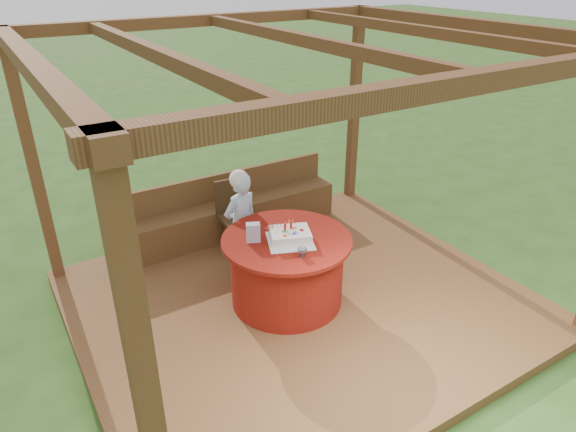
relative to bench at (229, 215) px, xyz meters
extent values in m
plane|color=#294E1A|center=(0.00, -1.72, -0.38)|extent=(60.00, 60.00, 0.00)
cube|color=brown|center=(0.00, -1.72, -0.32)|extent=(4.50, 4.00, 0.12)
cube|color=brown|center=(-2.13, -3.60, 1.03)|extent=(0.12, 0.12, 2.60)
cube|color=brown|center=(-2.13, 0.16, 1.03)|extent=(0.12, 0.12, 2.60)
cube|color=brown|center=(2.13, 0.16, 1.03)|extent=(0.12, 0.12, 2.60)
cube|color=brown|center=(0.00, -3.60, 2.40)|extent=(4.50, 0.14, 0.12)
cube|color=brown|center=(0.00, 0.16, 2.40)|extent=(4.50, 0.14, 0.12)
cube|color=brown|center=(-2.13, -1.72, 2.40)|extent=(0.14, 4.00, 0.12)
cube|color=brown|center=(2.13, -1.72, 2.40)|extent=(0.14, 4.00, 0.12)
cube|color=brown|center=(-1.30, -1.72, 2.40)|extent=(0.10, 3.70, 0.10)
cube|color=brown|center=(0.00, -1.72, 2.40)|extent=(0.10, 3.70, 0.10)
cube|color=brown|center=(1.30, -1.72, 2.40)|extent=(0.10, 3.70, 0.10)
cube|color=brown|center=(0.00, -0.02, -0.04)|extent=(3.00, 0.42, 0.45)
cube|color=brown|center=(0.00, 0.16, 0.36)|extent=(3.00, 0.06, 0.35)
cylinder|color=maroon|center=(-0.14, -1.67, 0.09)|extent=(1.17, 1.17, 0.71)
cylinder|color=maroon|center=(-0.14, -1.67, 0.47)|extent=(1.33, 1.33, 0.04)
cube|color=#3B2713|center=(-0.07, -0.44, 0.17)|extent=(0.45, 0.45, 0.05)
cylinder|color=#3B2713|center=(-0.25, -0.60, -0.05)|extent=(0.04, 0.04, 0.43)
cylinder|color=#3B2713|center=(0.09, -0.62, -0.05)|extent=(0.04, 0.04, 0.43)
cylinder|color=#3B2713|center=(-0.23, -0.25, -0.05)|extent=(0.04, 0.04, 0.43)
cylinder|color=#3B2713|center=(0.11, -0.27, -0.05)|extent=(0.04, 0.04, 0.43)
cube|color=#3B2713|center=(-0.06, -0.24, 0.39)|extent=(0.43, 0.07, 0.45)
imported|color=#94B9DC|center=(-0.28, -0.92, 0.35)|extent=(0.50, 0.39, 1.22)
sphere|color=white|center=(-0.28, -0.92, 0.90)|extent=(0.21, 0.21, 0.21)
cube|color=white|center=(-0.14, -1.74, 0.49)|extent=(0.58, 0.58, 0.01)
cube|color=white|center=(-0.14, -1.74, 0.55)|extent=(0.48, 0.44, 0.11)
cylinder|color=red|center=(-0.18, -1.70, 0.64)|extent=(0.03, 0.03, 0.08)
cylinder|color=red|center=(-0.11, -1.70, 0.64)|extent=(0.03, 0.03, 0.08)
sphere|color=orange|center=(-0.24, -1.80, 0.62)|extent=(0.04, 0.04, 0.04)
sphere|color=blue|center=(-0.14, -1.81, 0.62)|extent=(0.04, 0.04, 0.04)
sphere|color=red|center=(-0.04, -1.79, 0.62)|extent=(0.04, 0.04, 0.04)
sphere|color=green|center=(-0.20, -1.72, 0.62)|extent=(0.04, 0.04, 0.04)
sphere|color=yellow|center=(-0.07, -1.71, 0.62)|extent=(0.04, 0.04, 0.04)
cube|color=#DB8DC2|center=(-0.45, -1.55, 0.59)|extent=(0.16, 0.14, 0.19)
imported|color=white|center=(-0.20, -2.05, 0.53)|extent=(0.11, 0.11, 0.08)
camera|label=1|loc=(-2.51, -5.52, 3.01)|focal=32.00mm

